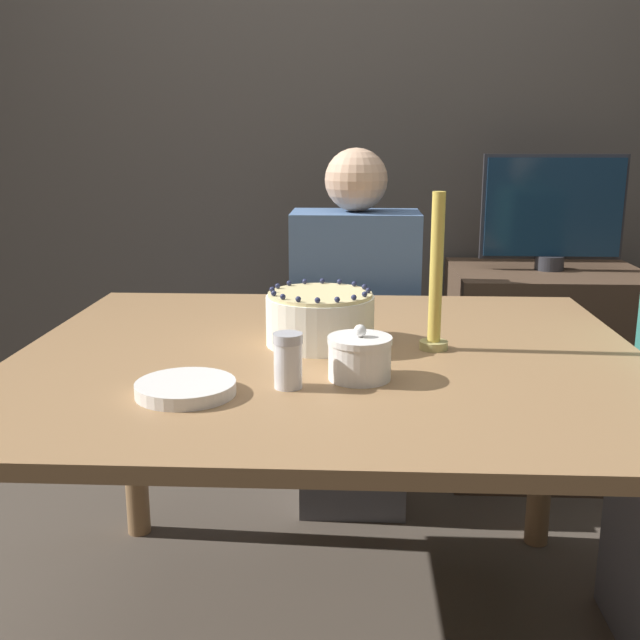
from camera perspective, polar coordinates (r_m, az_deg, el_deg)
wall_behind at (r=2.95m, az=1.80°, el=15.74°), size 8.00×0.05×2.60m
dining_table at (r=1.65m, az=0.72°, el=-5.76°), size 1.34×1.18×0.75m
cake at (r=1.66m, az=0.00°, el=0.13°), size 0.24×0.24×0.13m
sugar_bowl at (r=1.42m, az=3.04°, el=-2.86°), size 0.12×0.12×0.11m
sugar_shaker at (r=1.37m, az=-2.45°, el=-3.08°), size 0.06×0.06×0.10m
plate_stack at (r=1.37m, az=-10.20°, el=-5.14°), size 0.18×0.18×0.02m
candle at (r=1.62m, az=8.81°, el=2.67°), size 0.06×0.06×0.34m
person_man_blue_shirt at (r=2.44m, az=2.62°, el=-2.75°), size 0.40×0.34×1.17m
side_cabinet at (r=2.85m, az=16.51°, el=-3.70°), size 0.66×0.53×0.74m
tv_monitor at (r=2.74m, az=17.33°, el=7.96°), size 0.49×0.10×0.40m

